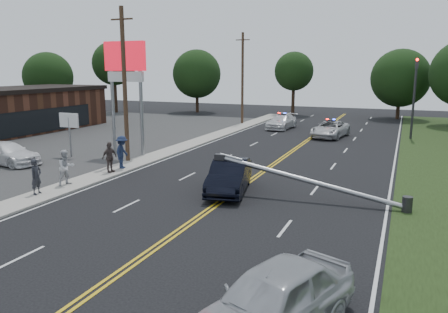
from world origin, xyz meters
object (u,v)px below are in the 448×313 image
at_px(crashed_sedan, 229,176).
at_px(small_sign, 69,124).
at_px(emergency_b, 282,122).
at_px(bystander_a, 36,176).
at_px(emergency_a, 330,129).
at_px(bystander_b, 66,167).
at_px(traffic_signal, 415,91).
at_px(utility_pole_mid, 125,85).
at_px(fallen_streetlight, 318,183).
at_px(bystander_d, 109,157).
at_px(waiting_sedan, 273,301).
at_px(pylon_sign, 125,71).
at_px(bystander_c, 122,152).
at_px(parked_car, 7,154).
at_px(utility_pole_far, 242,78).

bearing_deg(crashed_sedan, small_sign, 150.97).
xyz_separation_m(emergency_b, bystander_a, (-4.60, -28.32, 0.25)).
xyz_separation_m(emergency_a, bystander_b, (-10.04, -22.63, 0.32)).
bearing_deg(traffic_signal, utility_pole_mid, -134.20).
height_order(fallen_streetlight, bystander_d, bystander_d).
relative_size(emergency_a, bystander_b, 2.83).
xyz_separation_m(fallen_streetlight, waiting_sedan, (1.03, -10.86, -0.07)).
bearing_deg(pylon_sign, utility_pole_mid, -56.98).
bearing_deg(waiting_sedan, bystander_a, 175.96).
xyz_separation_m(traffic_signal, waiting_sedan, (-3.08, -32.86, -3.36)).
bearing_deg(emergency_a, fallen_streetlight, -74.13).
relative_size(traffic_signal, emergency_b, 1.38).
bearing_deg(utility_pole_mid, pylon_sign, 123.02).
height_order(emergency_a, bystander_a, bystander_a).
bearing_deg(waiting_sedan, small_sign, 163.32).
bearing_deg(bystander_a, pylon_sign, 5.03).
height_order(crashed_sedan, bystander_c, bystander_c).
bearing_deg(bystander_d, pylon_sign, 34.92).
xyz_separation_m(pylon_sign, emergency_a, (12.00, 14.18, -5.26)).
xyz_separation_m(small_sign, emergency_a, (15.50, 16.18, -1.60)).
bearing_deg(traffic_signal, bystander_b, -124.55).
relative_size(crashed_sedan, parked_car, 1.01).
xyz_separation_m(fallen_streetlight, bystander_b, (-12.72, -2.46, 0.14)).
height_order(emergency_b, bystander_d, bystander_d).
bearing_deg(parked_car, bystander_b, -106.62).
xyz_separation_m(waiting_sedan, bystander_d, (-13.39, 11.60, 0.18)).
xyz_separation_m(crashed_sedan, parked_car, (-15.82, 0.44, -0.11)).
relative_size(utility_pole_far, bystander_b, 5.34).
bearing_deg(emergency_a, bystander_a, -104.21).
xyz_separation_m(utility_pole_far, bystander_a, (0.53, -30.37, -4.09)).
bearing_deg(small_sign, utility_pole_mid, 0.00).
relative_size(small_sign, bystander_c, 1.54).
bearing_deg(bystander_c, bystander_b, 161.63).
bearing_deg(utility_pole_far, emergency_a, -28.55).
bearing_deg(bystander_c, small_sign, 57.33).
xyz_separation_m(fallen_streetlight, utility_pole_far, (-13.39, 26.00, 4.17)).
relative_size(crashed_sedan, bystander_b, 2.65).
xyz_separation_m(pylon_sign, small_sign, (-3.50, -2.00, -3.66)).
bearing_deg(bystander_c, bystander_d, 165.36).
bearing_deg(parked_car, utility_pole_far, -10.65).
height_order(small_sign, traffic_signal, traffic_signal).
relative_size(utility_pole_far, parked_car, 2.04).
bearing_deg(emergency_b, bystander_b, -94.98).
height_order(utility_pole_mid, crashed_sedan, utility_pole_mid).
xyz_separation_m(small_sign, utility_pole_far, (4.80, 22.00, 2.75)).
height_order(utility_pole_far, bystander_c, utility_pole_far).
height_order(fallen_streetlight, crashed_sedan, fallen_streetlight).
distance_m(small_sign, waiting_sedan, 24.34).
xyz_separation_m(traffic_signal, fallen_streetlight, (-4.11, -22.00, -3.29)).
bearing_deg(bystander_c, utility_pole_mid, 13.78).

